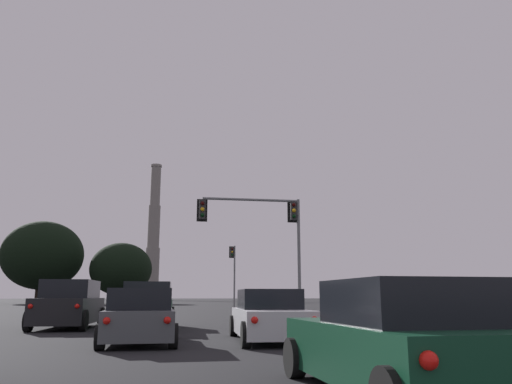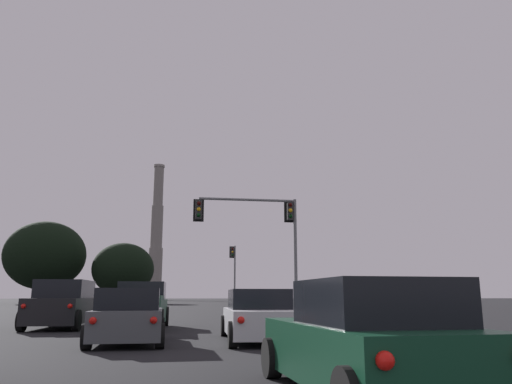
# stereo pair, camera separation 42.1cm
# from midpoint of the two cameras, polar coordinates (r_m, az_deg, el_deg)

# --- Properties ---
(hatchback_right_lane_third) EXTENTS (2.06, 4.17, 1.44)m
(hatchback_right_lane_third) POSITION_cam_midpoint_polar(r_m,az_deg,el_deg) (6.77, 14.43, -16.27)
(hatchback_right_lane_third) COLOR #0F3823
(hatchback_right_lane_third) RESTS_ON ground_plane
(sedan_right_lane_second) EXTENTS (2.15, 4.77, 1.43)m
(sedan_right_lane_second) POSITION_cam_midpoint_polar(r_m,az_deg,el_deg) (14.54, 1.22, -14.05)
(sedan_right_lane_second) COLOR silver
(sedan_right_lane_second) RESTS_ON ground_plane
(pickup_truck_center_lane_front) EXTENTS (2.30, 5.55, 1.82)m
(pickup_truck_center_lane_front) POSITION_cam_midpoint_polar(r_m,az_deg,el_deg) (20.35, -12.69, -12.75)
(pickup_truck_center_lane_front) COLOR #0F3823
(pickup_truck_center_lane_front) RESTS_ON ground_plane
(suv_left_lane_front) EXTENTS (2.21, 4.95, 1.86)m
(suv_left_lane_front) POSITION_cam_midpoint_polar(r_m,az_deg,el_deg) (21.58, -20.56, -11.98)
(suv_left_lane_front) COLOR black
(suv_left_lane_front) RESTS_ON ground_plane
(hatchback_center_lane_second) EXTENTS (2.00, 4.14, 1.44)m
(hatchback_center_lane_second) POSITION_cam_midpoint_polar(r_m,az_deg,el_deg) (14.11, -13.47, -13.82)
(hatchback_center_lane_second) COLOR #4C4F54
(hatchback_center_lane_second) RESTS_ON ground_plane
(traffic_light_overhead_right) EXTENTS (5.87, 0.50, 6.59)m
(traffic_light_overhead_right) POSITION_cam_midpoint_polar(r_m,az_deg,el_deg) (27.63, 1.19, -3.88)
(traffic_light_overhead_right) COLOR slate
(traffic_light_overhead_right) RESTS_ON ground_plane
(traffic_light_far_right) EXTENTS (0.78, 0.50, 6.60)m
(traffic_light_far_right) POSITION_cam_midpoint_polar(r_m,az_deg,el_deg) (54.32, -2.35, -8.58)
(traffic_light_far_right) COLOR slate
(traffic_light_far_right) RESTS_ON ground_plane
(smokestack) EXTENTS (6.84, 6.84, 42.86)m
(smokestack) POSITION_cam_midpoint_polar(r_m,az_deg,el_deg) (160.04, -11.28, -6.00)
(smokestack) COLOR slate
(smokestack) RESTS_ON ground_plane
(treeline_far_right) EXTENTS (13.86, 12.47, 14.22)m
(treeline_far_right) POSITION_cam_midpoint_polar(r_m,az_deg,el_deg) (95.46, -22.85, -6.70)
(treeline_far_right) COLOR black
(treeline_far_right) RESTS_ON ground_plane
(treeline_center_right) EXTENTS (10.70, 9.63, 10.49)m
(treeline_center_right) POSITION_cam_midpoint_polar(r_m,az_deg,el_deg) (91.61, -14.82, -8.52)
(treeline_center_right) COLOR black
(treeline_center_right) RESTS_ON ground_plane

